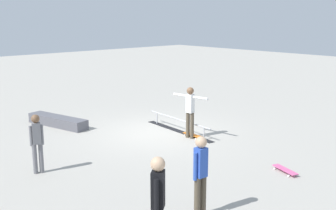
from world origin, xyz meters
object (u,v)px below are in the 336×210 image
(bystander_grey_shirt, at_px, (37,140))
(bystander_blue_shirt, at_px, (201,172))
(skate_ledge, at_px, (58,121))
(bystander_black_shirt, at_px, (158,201))
(grind_rail, at_px, (179,126))
(skateboard_main, at_px, (193,135))
(skater_main, at_px, (190,109))
(loose_skateboard_pink, at_px, (285,170))

(bystander_grey_shirt, relative_size, bystander_blue_shirt, 0.93)
(skate_ledge, relative_size, bystander_black_shirt, 1.47)
(grind_rail, bearing_deg, bystander_blue_shirt, 144.95)
(grind_rail, distance_m, skateboard_main, 0.85)
(skate_ledge, height_order, skater_main, skater_main)
(bystander_grey_shirt, xyz_separation_m, loose_skateboard_pink, (-4.21, -4.64, -0.79))
(skateboard_main, xyz_separation_m, bystander_blue_shirt, (-3.89, 3.80, 0.86))
(skater_main, xyz_separation_m, loose_skateboard_pink, (-3.78, 0.38, -0.90))
(skateboard_main, bearing_deg, grind_rail, 174.19)
(bystander_blue_shirt, bearing_deg, skateboard_main, 48.42)
(skate_ledge, xyz_separation_m, skateboard_main, (-4.29, -2.58, -0.10))
(bystander_grey_shirt, bearing_deg, skate_ledge, -105.82)
(skate_ledge, distance_m, skater_main, 4.99)
(skateboard_main, height_order, bystander_black_shirt, bystander_black_shirt)
(grind_rail, relative_size, skate_ledge, 1.31)
(skateboard_main, bearing_deg, skater_main, -93.86)
(skate_ledge, xyz_separation_m, bystander_black_shirt, (-8.70, 2.78, 0.81))
(loose_skateboard_pink, bearing_deg, skateboard_main, -169.17)
(bystander_grey_shirt, distance_m, bystander_blue_shirt, 4.54)
(skateboard_main, distance_m, bystander_grey_shirt, 5.22)
(bystander_grey_shirt, bearing_deg, bystander_blue_shirt, 125.07)
(loose_skateboard_pink, bearing_deg, bystander_grey_shirt, -113.70)
(skateboard_main, relative_size, bystander_grey_shirt, 0.53)
(bystander_black_shirt, bearing_deg, bystander_grey_shirt, 48.39)
(skater_main, relative_size, bystander_blue_shirt, 1.02)
(grind_rail, bearing_deg, skate_ledge, 43.17)
(skateboard_main, bearing_deg, bystander_black_shirt, -46.15)
(bystander_grey_shirt, bearing_deg, bystander_black_shirt, 105.33)
(skater_main, height_order, bystander_black_shirt, bystander_black_shirt)
(loose_skateboard_pink, bearing_deg, bystander_black_shirt, -63.87)
(skate_ledge, bearing_deg, grind_rail, -141.74)
(bystander_grey_shirt, bearing_deg, skateboard_main, -167.06)
(skate_ledge, xyz_separation_m, bystander_blue_shirt, (-8.18, 1.22, 0.76))
(skateboard_main, bearing_deg, skate_ledge, -144.55)
(grind_rail, relative_size, bystander_blue_shirt, 2.04)
(bystander_black_shirt, bearing_deg, skater_main, 1.17)
(skate_ledge, distance_m, skateboard_main, 5.00)
(grind_rail, bearing_deg, bystander_grey_shirt, 99.03)
(grind_rail, bearing_deg, skateboard_main, 174.71)
(skater_main, height_order, bystander_blue_shirt, skater_main)
(skater_main, height_order, bystander_grey_shirt, skater_main)
(grind_rail, bearing_deg, bystander_black_shirt, 138.46)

